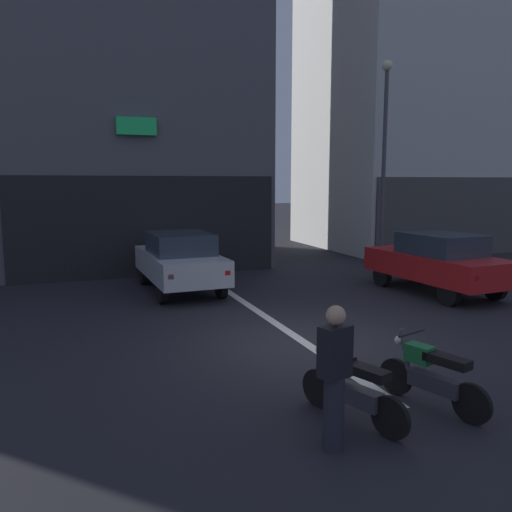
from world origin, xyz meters
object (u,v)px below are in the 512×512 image
Objects in this scene: car_silver_crossing_near at (180,260)px; motorcycle_green_row_left_mid at (431,375)px; car_grey_down_street at (219,232)px; car_red_parked_kerbside at (437,261)px; motorcycle_black_row_leftmost at (351,387)px; street_lamp at (384,144)px; person_by_motorcycles at (334,377)px.

car_silver_crossing_near is 2.57× the size of motorcycle_green_row_left_mid.
motorcycle_green_row_left_mid is (1.58, -8.47, -0.43)m from car_silver_crossing_near.
car_red_parked_kerbside is at bearing -72.32° from car_grey_down_street.
car_silver_crossing_near is at bearing 100.55° from motorcycle_green_row_left_mid.
car_silver_crossing_near reaches higher than motorcycle_black_row_leftmost.
street_lamp reaches higher than car_grey_down_street.
car_red_parked_kerbside is 9.18m from person_by_motorcycles.
car_red_parked_kerbside is at bearing -104.47° from street_lamp.
car_silver_crossing_near reaches higher than motorcycle_green_row_left_mid.
street_lamp reaches higher than person_by_motorcycles.
car_grey_down_street is 7.99m from street_lamp.
street_lamp is at bearing 11.91° from car_silver_crossing_near.
person_by_motorcycles is (-1.75, -0.50, 0.40)m from motorcycle_green_row_left_mid.
street_lamp is (7.60, 1.60, 3.41)m from car_silver_crossing_near.
car_silver_crossing_near is 7.02m from car_red_parked_kerbside.
person_by_motorcycles reaches higher than motorcycle_green_row_left_mid.
motorcycle_green_row_left_mid is at bearing -79.45° from car_silver_crossing_near.
street_lamp is at bearing 53.70° from person_by_motorcycles.
car_silver_crossing_near is 0.99× the size of car_grey_down_street.
car_red_parked_kerbside reaches higher than motorcycle_green_row_left_mid.
car_silver_crossing_near is at bearing 92.53° from motorcycle_black_row_leftmost.
motorcycle_black_row_leftmost is at bearing 178.83° from motorcycle_green_row_left_mid.
car_grey_down_street is 2.51× the size of person_by_motorcycles.
car_red_parked_kerbside is 1.00× the size of car_grey_down_street.
motorcycle_black_row_leftmost is 1.20m from motorcycle_green_row_left_mid.
person_by_motorcycles is at bearing -101.92° from car_grey_down_street.
car_silver_crossing_near is 8.97m from person_by_motorcycles.
street_lamp reaches higher than motorcycle_green_row_left_mid.
person_by_motorcycles is (-3.46, -16.38, -0.03)m from car_grey_down_street.
car_silver_crossing_near is at bearing -113.93° from car_grey_down_street.
car_grey_down_street is at bearing 66.07° from car_silver_crossing_near.
car_red_parked_kerbside is 7.62m from motorcycle_green_row_left_mid.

